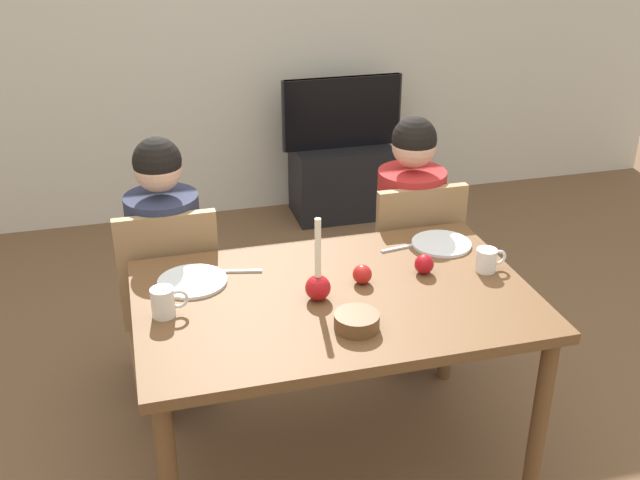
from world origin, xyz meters
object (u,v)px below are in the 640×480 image
(mug_left, at_px, (164,302))
(mug_right, at_px, (487,260))
(candle_centerpiece, at_px, (318,283))
(apple_near_candle, at_px, (362,274))
(dining_table, at_px, (334,315))
(chair_right, at_px, (410,260))
(apple_by_left_plate, at_px, (424,264))
(person_left_child, at_px, (168,275))
(bowl_walnuts, at_px, (357,321))
(plate_right, at_px, (441,244))
(tv_stand, at_px, (341,181))
(plate_left, at_px, (192,281))
(person_right_child, at_px, (408,245))
(tv, at_px, (342,112))
(chair_left, at_px, (170,290))

(mug_left, height_order, mug_right, mug_left)
(candle_centerpiece, height_order, apple_near_candle, candle_centerpiece)
(dining_table, bearing_deg, mug_right, 2.58)
(dining_table, height_order, chair_right, chair_right)
(dining_table, relative_size, apple_near_candle, 19.78)
(apple_by_left_plate, bearing_deg, dining_table, -169.31)
(person_left_child, bearing_deg, dining_table, -49.64)
(bowl_walnuts, bearing_deg, plate_right, 44.24)
(chair_right, bearing_deg, plate_right, -91.89)
(apple_near_candle, bearing_deg, chair_right, 53.18)
(person_left_child, xyz_separation_m, tv_stand, (1.25, 1.66, -0.33))
(plate_left, xyz_separation_m, plate_right, (1.00, 0.05, 0.00))
(person_left_child, height_order, person_right_child, same)
(chair_right, height_order, person_right_child, person_right_child)
(mug_left, relative_size, bowl_walnuts, 0.84)
(dining_table, bearing_deg, tv, 72.88)
(chair_right, xyz_separation_m, tv, (0.18, 1.69, 0.20))
(candle_centerpiece, height_order, plate_left, candle_centerpiece)
(apple_near_candle, bearing_deg, person_right_child, 54.73)
(mug_right, xyz_separation_m, apple_by_left_plate, (-0.23, 0.04, -0.01))
(chair_left, distance_m, person_right_child, 1.08)
(dining_table, bearing_deg, bowl_walnuts, -87.90)
(mug_right, relative_size, apple_near_candle, 1.70)
(person_right_child, height_order, plate_left, person_right_child)
(candle_centerpiece, bearing_deg, dining_table, 13.18)
(person_left_child, bearing_deg, mug_right, -28.22)
(candle_centerpiece, bearing_deg, person_right_child, 47.60)
(plate_right, xyz_separation_m, apple_by_left_plate, (-0.16, -0.20, 0.03))
(dining_table, relative_size, apple_by_left_plate, 19.17)
(candle_centerpiece, distance_m, mug_right, 0.67)
(chair_left, xyz_separation_m, candle_centerpiece, (0.48, -0.62, 0.30))
(tv, distance_m, bowl_walnuts, 2.63)
(tv_stand, xyz_separation_m, candle_centerpiece, (-0.77, -2.32, 0.57))
(chair_left, relative_size, apple_near_candle, 12.71)
(chair_left, distance_m, chair_right, 1.08)
(tv, bearing_deg, plate_right, -95.25)
(person_left_child, relative_size, person_right_child, 1.00)
(chair_left, bearing_deg, plate_right, -17.62)
(mug_left, bearing_deg, tv_stand, 60.45)
(dining_table, bearing_deg, chair_left, 131.84)
(mug_left, bearing_deg, person_right_child, 29.25)
(person_right_child, bearing_deg, bowl_walnuts, -121.06)
(dining_table, height_order, person_right_child, person_right_child)
(tv, distance_m, apple_by_left_plate, 2.26)
(tv_stand, bearing_deg, bowl_walnuts, -105.47)
(chair_right, relative_size, apple_near_candle, 12.71)
(chair_right, height_order, plate_right, chair_right)
(dining_table, xyz_separation_m, plate_left, (-0.48, 0.21, 0.09))
(candle_centerpiece, distance_m, bowl_walnuts, 0.23)
(person_left_child, bearing_deg, apple_by_left_plate, -32.15)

